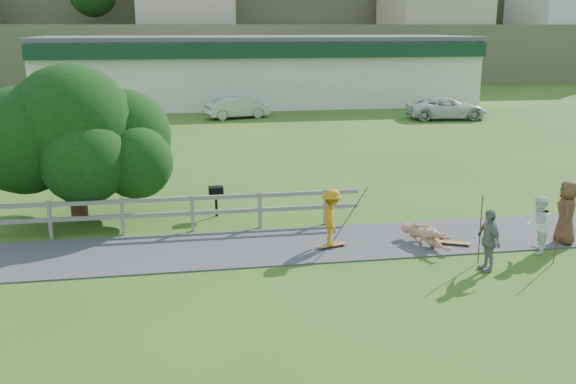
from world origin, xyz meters
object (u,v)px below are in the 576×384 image
Objects in this scene: skater_fallen at (426,235)px; spectator_b at (488,240)px; bbq at (216,202)px; spectator_a at (538,225)px; spectator_c at (567,213)px; car_silver at (237,108)px; car_white at (447,108)px; tree at (75,153)px; skater_rider at (332,221)px.

spectator_b reaches higher than skater_fallen.
bbq is at bearing -136.43° from spectator_b.
spectator_c reaches higher than spectator_a.
skater_fallen is 0.41× the size of car_silver.
skater_fallen is 0.97× the size of spectator_c.
car_white is 27.87m from tree.
skater_rider is 1.00× the size of spectator_a.
tree reaches higher than spectator_b.
tree is 6.33× the size of bbq.
tree is (-13.59, 4.77, 1.21)m from spectator_c.
spectator_b is 8.57m from bbq.
spectator_b is 0.26× the size of tree.
tree is at bearing 69.68° from skater_rider.
spectator_a is (5.29, -1.27, 0.00)m from skater_rider.
spectator_a reaches higher than skater_rider.
skater_rider is 5.44m from spectator_a.
spectator_c is (1.16, 0.55, 0.12)m from spectator_a.
car_white is (7.92, 24.32, -0.07)m from spectator_a.
spectator_c is (3.05, 1.50, 0.11)m from spectator_b.
skater_fallen is 0.34× the size of car_white.
spectator_c reaches higher than skater_fallen.
spectator_c reaches higher than car_silver.
skater_fallen is (2.58, -0.27, -0.46)m from skater_rider.
spectator_b is at bearing 163.17° from car_white.
skater_rider is 1.60× the size of bbq.
skater_fallen is 6.69m from bbq.
bbq is at bearing -6.31° from tree.
spectator_b is at bearing -40.26° from spectator_a.
spectator_a is 0.25× the size of tree.
skater_fallen is 2.16m from spectator_b.
skater_rider reaches higher than car_silver.
tree is (-20.35, -18.99, 1.39)m from car_white.
tree reaches higher than car_white.
tree is at bearing -90.06° from spectator_a.
spectator_c reaches higher than bbq.
car_silver is at bearing 83.06° from car_white.
spectator_c is 27.25m from car_silver.
spectator_a reaches higher than skater_fallen.
skater_rider is at bearing -80.34° from spectator_a.
spectator_b is 1.62× the size of bbq.
tree is at bearing 171.12° from bbq.
skater_fallen is 26.14m from car_silver.
spectator_c is 24.71m from car_white.
skater_fallen is 3.94m from spectator_c.
spectator_a is at bearing 166.35° from car_white.
tree is (-10.54, 6.27, 1.32)m from spectator_b.
car_silver is 0.82× the size of car_white.
spectator_c reaches higher than car_white.
car_silver is (-3.55, 27.94, -0.09)m from spectator_b.
car_white reaches higher than skater_fallen.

